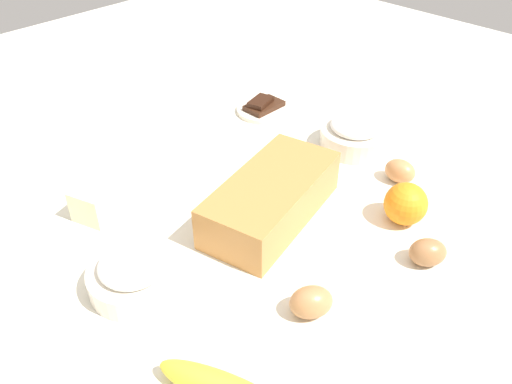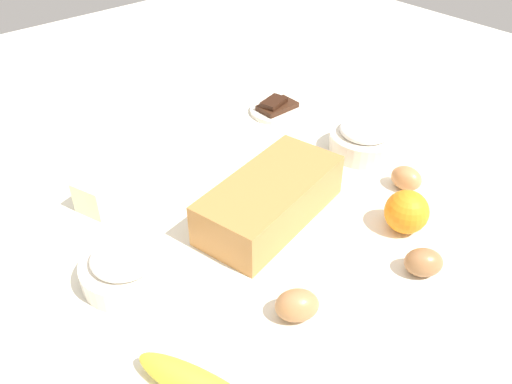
% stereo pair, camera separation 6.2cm
% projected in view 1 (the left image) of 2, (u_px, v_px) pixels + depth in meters
% --- Properties ---
extents(ground_plane, '(2.40, 2.40, 0.02)m').
position_uv_depth(ground_plane, '(256.00, 214.00, 0.95)').
color(ground_plane, silver).
extents(loaf_pan, '(0.30, 0.19, 0.08)m').
position_uv_depth(loaf_pan, '(271.00, 198.00, 0.90)').
color(loaf_pan, '#B77A3D').
rests_on(loaf_pan, ground_plane).
extents(flour_bowl, '(0.14, 0.14, 0.07)m').
position_uv_depth(flour_bowl, '(134.00, 273.00, 0.78)').
color(flour_bowl, silver).
rests_on(flour_bowl, ground_plane).
extents(sugar_bowl, '(0.14, 0.14, 0.07)m').
position_uv_depth(sugar_bowl, '(354.00, 134.00, 1.09)').
color(sugar_bowl, silver).
rests_on(sugar_bowl, ground_plane).
extents(orange_fruit, '(0.08, 0.08, 0.08)m').
position_uv_depth(orange_fruit, '(406.00, 204.00, 0.90)').
color(orange_fruit, orange).
rests_on(orange_fruit, ground_plane).
extents(butter_block, '(0.11, 0.09, 0.06)m').
position_uv_depth(butter_block, '(100.00, 199.00, 0.92)').
color(butter_block, '#F4EDB2').
rests_on(butter_block, ground_plane).
extents(egg_near_butter, '(0.08, 0.07, 0.05)m').
position_uv_depth(egg_near_butter, '(428.00, 252.00, 0.82)').
color(egg_near_butter, '#9C683F').
rests_on(egg_near_butter, ground_plane).
extents(egg_beside_bowl, '(0.08, 0.07, 0.05)m').
position_uv_depth(egg_beside_bowl, '(311.00, 302.00, 0.74)').
color(egg_beside_bowl, '#AF7647').
rests_on(egg_beside_bowl, ground_plane).
extents(egg_loose, '(0.05, 0.06, 0.05)m').
position_uv_depth(egg_loose, '(400.00, 171.00, 1.00)').
color(egg_loose, '#BB7F4D').
rests_on(egg_loose, ground_plane).
extents(chocolate_plate, '(0.13, 0.13, 0.03)m').
position_uv_depth(chocolate_plate, '(264.00, 108.00, 1.23)').
color(chocolate_plate, silver).
rests_on(chocolate_plate, ground_plane).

